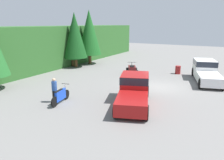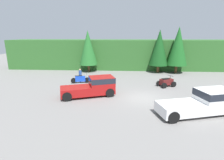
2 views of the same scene
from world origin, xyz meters
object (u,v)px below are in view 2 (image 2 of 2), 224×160
Objects in this scene: pickup_truck_second at (204,102)px; steel_barrel at (207,96)px; rider_person at (80,75)px; pickup_truck_red at (94,86)px; dirt_bike at (80,79)px; quad_atv at (166,82)px.

pickup_truck_second is 7.10× the size of steel_barrel.
pickup_truck_second is 14.49m from rider_person.
pickup_truck_red is 5.14m from dirt_bike.
dirt_bike is (-2.43, 4.50, -0.49)m from pickup_truck_red.
rider_person reaches higher than steel_barrel.
steel_barrel is (10.80, -0.66, -0.55)m from pickup_truck_red.
rider_person is (-0.10, 0.44, 0.45)m from dirt_bike.
pickup_truck_red is at bearing 176.51° from steel_barrel.
pickup_truck_second is 3.46m from steel_barrel.
rider_person is 14.46m from steel_barrel.
pickup_truck_second is at bearing -119.00° from steel_barrel.
steel_barrel is (13.23, -5.16, -0.06)m from dirt_bike.
quad_atv reaches higher than steel_barrel.
rider_person is at bearing 90.30° from dirt_bike.
steel_barrel is (2.75, -4.32, -0.06)m from quad_atv.
pickup_truck_second is at bearing -108.81° from quad_atv.
rider_person is at bearing 145.81° from quad_atv.
quad_atv is (-1.09, 7.31, -0.49)m from pickup_truck_second.
dirt_bike is at bearing 129.37° from pickup_truck_second.
quad_atv is at bearing 82.99° from pickup_truck_second.
rider_person is 2.00× the size of steel_barrel.
pickup_truck_second reaches higher than quad_atv.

